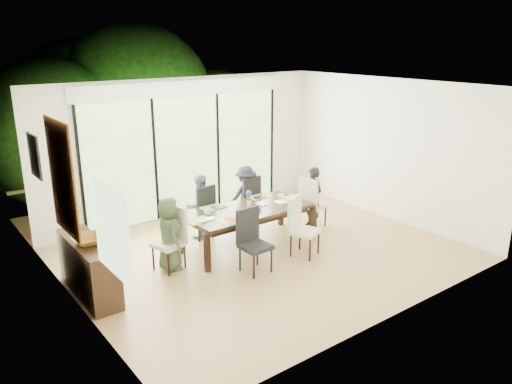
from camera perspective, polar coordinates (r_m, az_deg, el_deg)
floor at (r=8.28m, az=1.05°, el=-7.07°), size 6.00×5.00×0.01m
ceiling at (r=7.58m, az=1.16°, el=11.95°), size 6.00×5.00×0.01m
wall_back at (r=9.86m, az=-7.97°, el=5.05°), size 6.00×0.02×2.70m
wall_front at (r=6.14m, az=15.74°, el=-2.97°), size 6.00×0.02×2.70m
wall_left at (r=6.49m, az=-20.31°, el=-2.32°), size 0.02×5.00×2.70m
wall_right at (r=9.92m, az=14.96°, el=4.70°), size 0.02×5.00×2.70m
glass_doors at (r=9.86m, az=-7.82°, el=4.16°), size 4.20×0.02×2.30m
blinds_header at (r=9.64m, az=-8.11°, el=11.70°), size 4.40×0.06×0.28m
mullion_a at (r=9.05m, az=-19.44°, el=2.14°), size 0.05×0.04×2.30m
mullion_b at (r=9.54m, az=-11.46°, el=3.54°), size 0.05×0.04×2.30m
mullion_c at (r=10.20m, az=-4.37°, el=4.71°), size 0.05×0.04×2.30m
mullion_d at (r=11.00m, az=1.79°, el=5.68°), size 0.05×0.04×2.30m
side_window at (r=5.37m, az=-16.20°, el=-4.22°), size 0.02×0.90×1.00m
deck at (r=10.99m, az=-9.96°, el=-1.35°), size 6.00×1.80×0.10m
rail_top at (r=11.51m, az=-11.95°, el=2.51°), size 6.00×0.08×0.06m
foliage_left at (r=11.66m, az=-22.42°, el=6.25°), size 3.20×3.20×3.20m
foliage_mid at (r=12.88m, az=-13.79°, el=9.60°), size 4.00×4.00×4.00m
foliage_right at (r=13.09m, az=-4.91°, el=7.75°), size 2.80×2.80×2.80m
foliage_far at (r=13.20m, az=-18.99°, el=8.55°), size 3.60×3.60×3.60m
table_top at (r=8.35m, az=-0.90°, el=-2.09°), size 2.13×0.98×0.05m
table_apron at (r=8.38m, az=-0.90°, el=-2.60°), size 1.96×0.80×0.09m
table_leg_fl at (r=7.58m, az=-5.59°, el=-6.95°), size 0.08×0.08×0.61m
table_leg_fr at (r=8.81m, az=6.46°, el=-3.46°), size 0.08×0.08×0.61m
table_leg_bl at (r=8.27m, az=-8.73°, el=-4.95°), size 0.08×0.08×0.61m
table_leg_br at (r=9.41m, az=2.87°, el=-2.00°), size 0.08×0.08×0.61m
chair_left_end at (r=7.67m, az=-10.01°, el=-5.36°), size 0.50×0.50×0.98m
chair_right_end at (r=9.32m, az=6.57°, el=-1.11°), size 0.49×0.49×0.98m
chair_far_left at (r=8.84m, az=-6.52°, el=-2.13°), size 0.48×0.48×0.98m
chair_far_right at (r=9.36m, az=-1.25°, el=-0.91°), size 0.44×0.44×0.98m
chair_near_left at (r=7.47m, az=-0.04°, el=-5.71°), size 0.42×0.42×0.98m
chair_near_right at (r=8.07m, az=5.65°, el=-4.01°), size 0.53×0.53×0.98m
person_left_end at (r=7.65m, az=-9.91°, el=-4.74°), size 0.40×0.57×1.15m
person_right_end at (r=9.28m, az=6.50°, el=-0.64°), size 0.35×0.54×1.15m
person_far_left at (r=8.80m, az=-6.47°, el=-1.64°), size 0.56×0.38×1.15m
person_far_right at (r=9.31m, az=-1.19°, el=-0.45°), size 0.57×0.40×1.15m
placemat_left at (r=7.85m, az=-6.51°, el=-3.26°), size 0.39×0.28×0.01m
placemat_right at (r=8.90m, az=4.04°, el=-0.68°), size 0.39×0.28×0.01m
placemat_far_l at (r=8.42m, az=-4.99°, el=-1.78°), size 0.39×0.28×0.01m
placemat_far_r at (r=8.96m, az=0.43°, el=-0.53°), size 0.39×0.28×0.01m
placemat_paper at (r=7.81m, az=-2.86°, el=-3.27°), size 0.39×0.28×0.01m
tablet_far_l at (r=8.42m, az=-4.23°, el=-1.69°), size 0.23×0.16×0.01m
tablet_far_r at (r=8.89m, az=0.37°, el=-0.63°), size 0.21×0.15×0.01m
papers at (r=8.71m, az=3.01°, el=-1.08°), size 0.27×0.20×0.00m
platter_base at (r=7.81m, az=-2.86°, el=-3.18°), size 0.23×0.23×0.02m
platter_snacks at (r=7.80m, az=-2.86°, el=-3.07°), size 0.18×0.18×0.01m
vase at (r=8.39m, az=-0.83°, el=-1.41°), size 0.07×0.07×0.11m
hyacinth_stems at (r=8.36m, az=-0.83°, el=-0.72°), size 0.04×0.04×0.14m
hyacinth_blooms at (r=8.33m, az=-0.83°, el=-0.14°), size 0.10×0.10×0.10m
laptop at (r=7.82m, az=-5.51°, el=-3.25°), size 0.32×0.24×0.02m
cup_a at (r=8.08m, az=-5.54°, el=-2.32°), size 0.16×0.16×0.09m
cup_b at (r=8.34m, az=0.34°, el=-1.62°), size 0.11×0.11×0.08m
cup_c at (r=8.87m, az=2.89°, el=-0.46°), size 0.15×0.15×0.09m
book at (r=8.52m, az=0.26°, el=-1.44°), size 0.15×0.20×0.02m
sideboard at (r=7.25m, az=-18.55°, el=-8.24°), size 0.40×1.41×0.79m
bowl at (r=6.98m, az=-18.63°, el=-5.22°), size 0.42×0.42×0.10m
candlestick_base at (r=7.40m, az=-19.75°, el=-4.34°), size 0.09×0.09×0.04m
candlestick_shaft at (r=7.22m, az=-20.19°, el=-0.24°), size 0.02×0.02×1.10m
candlestick_pan at (r=7.09m, az=-20.64°, el=3.97°), size 0.09×0.09×0.03m
candle at (r=7.08m, az=-20.69°, el=4.39°), size 0.03×0.03×0.09m
tapestry at (r=6.77m, az=-21.31°, el=1.47°), size 0.02×1.00×1.50m
art_frame at (r=7.99m, az=-24.01°, el=3.79°), size 0.03×0.55×0.65m
art_canvas at (r=7.99m, az=-23.87°, el=3.82°), size 0.01×0.45×0.55m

